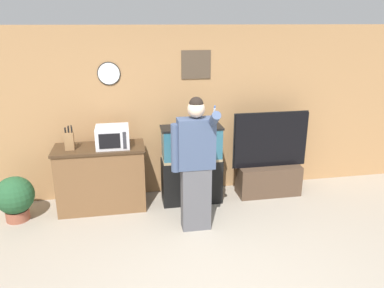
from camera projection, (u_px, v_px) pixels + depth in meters
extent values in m
plane|color=gray|center=(228.00, 288.00, 3.90)|extent=(18.00, 18.00, 0.00)
cube|color=#A87A4C|center=(187.00, 112.00, 5.82)|extent=(10.00, 0.06, 2.60)
cube|color=#4C3D2D|center=(196.00, 65.00, 5.58)|extent=(0.44, 0.02, 0.42)
cylinder|color=white|center=(109.00, 74.00, 5.39)|extent=(0.31, 0.03, 0.31)
cylinder|color=black|center=(109.00, 74.00, 5.39)|extent=(0.33, 0.01, 0.33)
cube|color=brown|center=(102.00, 179.00, 5.45)|extent=(1.23, 0.54, 0.92)
cube|color=#3D2A19|center=(99.00, 148.00, 5.30)|extent=(1.27, 0.58, 0.03)
cube|color=silver|center=(113.00, 137.00, 5.26)|extent=(0.46, 0.39, 0.30)
cube|color=black|center=(110.00, 141.00, 5.06)|extent=(0.28, 0.01, 0.21)
cube|color=#2D2D33|center=(125.00, 140.00, 5.10)|extent=(0.05, 0.01, 0.24)
cube|color=olive|center=(69.00, 141.00, 5.14)|extent=(0.12, 0.09, 0.24)
cylinder|color=black|center=(65.00, 130.00, 5.09)|extent=(0.02, 0.02, 0.08)
cylinder|color=black|center=(68.00, 130.00, 5.10)|extent=(0.02, 0.02, 0.09)
cylinder|color=black|center=(71.00, 129.00, 5.10)|extent=(0.02, 0.02, 0.11)
cylinder|color=black|center=(65.00, 130.00, 5.13)|extent=(0.02, 0.02, 0.07)
cylinder|color=black|center=(68.00, 129.00, 5.13)|extent=(0.02, 0.02, 0.09)
cylinder|color=black|center=(72.00, 129.00, 5.14)|extent=(0.02, 0.02, 0.07)
cube|color=black|center=(192.00, 181.00, 5.69)|extent=(0.89, 0.37, 0.68)
cube|color=#937F5B|center=(192.00, 158.00, 5.58)|extent=(0.87, 0.36, 0.04)
cube|color=#285B70|center=(192.00, 143.00, 5.50)|extent=(0.86, 0.36, 0.49)
cube|color=black|center=(192.00, 128.00, 5.43)|extent=(0.89, 0.37, 0.03)
cube|color=#4C3828|center=(268.00, 180.00, 5.97)|extent=(0.99, 0.40, 0.48)
cube|color=black|center=(271.00, 140.00, 5.76)|extent=(1.16, 0.05, 0.85)
cube|color=black|center=(270.00, 140.00, 5.79)|extent=(1.19, 0.01, 0.88)
cube|color=#515156|center=(196.00, 198.00, 4.92)|extent=(0.37, 0.21, 0.86)
cube|color=#3D4C6B|center=(196.00, 143.00, 4.68)|extent=(0.47, 0.22, 0.65)
sphere|color=beige|center=(196.00, 109.00, 4.55)|extent=(0.22, 0.22, 0.22)
sphere|color=black|center=(196.00, 104.00, 4.53)|extent=(0.18, 0.18, 0.18)
cylinder|color=#3D4C6B|center=(176.00, 148.00, 4.65)|extent=(0.12, 0.12, 0.62)
cylinder|color=#3D4C6B|center=(214.00, 120.00, 4.48)|extent=(0.11, 0.34, 0.28)
cylinder|color=white|center=(214.00, 112.00, 4.43)|extent=(0.02, 0.06, 0.11)
cylinder|color=#2856B2|center=(215.00, 108.00, 4.39)|extent=(0.02, 0.03, 0.05)
cylinder|color=brown|center=(18.00, 214.00, 5.22)|extent=(0.31, 0.31, 0.15)
sphere|color=#23512D|center=(15.00, 195.00, 5.13)|extent=(0.52, 0.52, 0.52)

